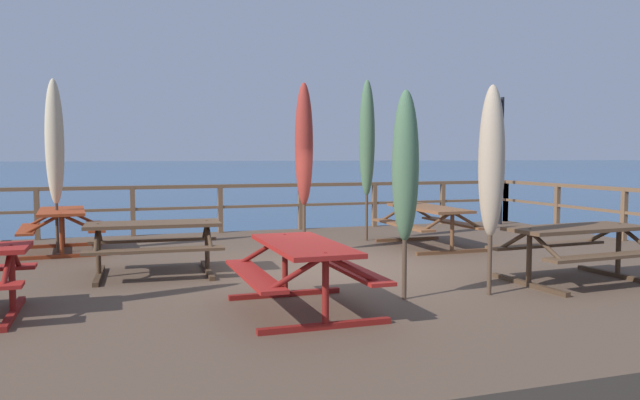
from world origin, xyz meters
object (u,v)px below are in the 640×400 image
picnic_table_mid_right (303,261)px  patio_umbrella_tall_back_right (55,143)px  picnic_table_back_left (428,217)px  patio_umbrella_tall_mid_left (367,139)px  lamp_post_hooked (498,141)px  picnic_table_front_left (576,241)px  patio_umbrella_short_front (304,145)px  patio_umbrella_tall_back_left (492,162)px  picnic_table_back_right (154,237)px  patio_umbrella_tall_mid_right (405,167)px  picnic_table_front_right (62,222)px

picnic_table_mid_right → patio_umbrella_tall_back_right: (-2.93, 5.38, 1.40)m
picnic_table_back_left → patio_umbrella_tall_mid_left: (-0.77, 1.19, 1.51)m
patio_umbrella_tall_back_right → lamp_post_hooked: size_ratio=0.96×
picnic_table_front_left → patio_umbrella_tall_mid_left: (-1.07, 4.78, 1.52)m
patio_umbrella_short_front → patio_umbrella_tall_back_left: size_ratio=1.16×
picnic_table_back_right → patio_umbrella_tall_mid_right: (2.75, -2.56, 1.04)m
patio_umbrella_tall_back_right → lamp_post_hooked: 10.19m
picnic_table_back_left → patio_umbrella_tall_mid_right: size_ratio=0.85×
picnic_table_front_right → picnic_table_front_left: (6.86, -5.09, 0.01)m
picnic_table_mid_right → lamp_post_hooked: 9.96m
patio_umbrella_tall_mid_right → patio_umbrella_tall_mid_left: patio_umbrella_tall_mid_left is taller
patio_umbrella_short_front → patio_umbrella_tall_mid_left: (1.70, 1.16, 0.16)m
patio_umbrella_tall_back_left → patio_umbrella_tall_back_right: bearing=135.1°
patio_umbrella_tall_mid_right → picnic_table_mid_right: bearing=-173.4°
picnic_table_back_right → patio_umbrella_short_front: patio_umbrella_short_front is taller
patio_umbrella_short_front → patio_umbrella_tall_back_right: patio_umbrella_tall_back_right is taller
patio_umbrella_tall_mid_right → patio_umbrella_tall_back_right: (-4.26, 5.23, 0.37)m
picnic_table_back_left → patio_umbrella_tall_mid_right: (-2.38, -3.76, 1.03)m
patio_umbrella_tall_mid_right → patio_umbrella_short_front: (-0.09, 3.79, 0.32)m
picnic_table_mid_right → patio_umbrella_tall_back_left: (2.43, 0.03, 1.09)m
patio_umbrella_tall_mid_right → picnic_table_back_right: bearing=137.1°
patio_umbrella_tall_mid_right → patio_umbrella_tall_mid_left: 5.23m
patio_umbrella_short_front → patio_umbrella_tall_mid_right: bearing=-88.7°
picnic_table_front_right → picnic_table_back_right: size_ratio=0.93×
patio_umbrella_short_front → patio_umbrella_tall_back_right: size_ratio=0.98×
picnic_table_front_right → lamp_post_hooked: size_ratio=0.57×
picnic_table_front_right → patio_umbrella_tall_back_right: size_ratio=0.59×
patio_umbrella_tall_mid_right → picnic_table_front_left: bearing=3.8°
patio_umbrella_short_front → patio_umbrella_tall_back_left: patio_umbrella_short_front is taller
patio_umbrella_tall_back_right → patio_umbrella_tall_mid_left: size_ratio=0.95×
picnic_table_front_left → patio_umbrella_tall_back_left: size_ratio=0.79×
picnic_table_back_left → patio_umbrella_tall_mid_left: patio_umbrella_tall_mid_left is taller
patio_umbrella_tall_mid_right → patio_umbrella_tall_back_left: bearing=-6.5°
picnic_table_back_right → picnic_table_front_right: bearing=117.6°
picnic_table_front_right → lamp_post_hooked: (10.02, 1.31, 1.56)m
patio_umbrella_tall_mid_right → patio_umbrella_tall_back_right: bearing=129.2°
patio_umbrella_tall_back_right → patio_umbrella_short_front: bearing=-19.0°
patio_umbrella_short_front → patio_umbrella_tall_back_right: (-4.17, 1.43, 0.05)m
picnic_table_mid_right → patio_umbrella_tall_mid_right: (1.32, 0.15, 1.04)m
picnic_table_front_left → picnic_table_front_right: bearing=143.4°
patio_umbrella_tall_mid_left → lamp_post_hooked: 4.54m
patio_umbrella_tall_mid_right → patio_umbrella_tall_mid_left: bearing=72.0°
lamp_post_hooked → picnic_table_mid_right: bearing=-136.8°
picnic_table_front_right → patio_umbrella_tall_back_right: 1.41m
patio_umbrella_tall_mid_left → patio_umbrella_tall_mid_right: bearing=-108.0°
picnic_table_front_left → patio_umbrella_tall_back_left: (-1.57, -0.30, 1.09)m
patio_umbrella_tall_mid_right → patio_umbrella_tall_back_right: 6.75m
picnic_table_front_left → patio_umbrella_tall_mid_left: patio_umbrella_tall_mid_left is taller
picnic_table_front_left → patio_umbrella_tall_mid_right: patio_umbrella_tall_mid_right is taller
picnic_table_back_left → patio_umbrella_tall_mid_right: 4.57m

